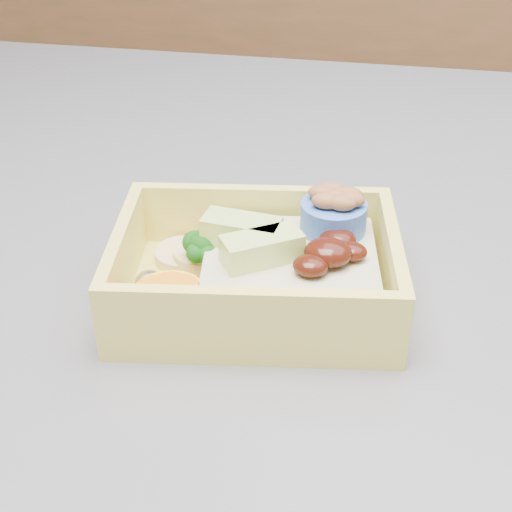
# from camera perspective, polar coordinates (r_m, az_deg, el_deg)

# --- Properties ---
(bento_box) EXTENTS (0.19, 0.15, 0.06)m
(bento_box) POSITION_cam_1_polar(r_m,az_deg,el_deg) (0.45, 0.75, -1.09)
(bento_box) COLOR #EADA60
(bento_box) RESTS_ON island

